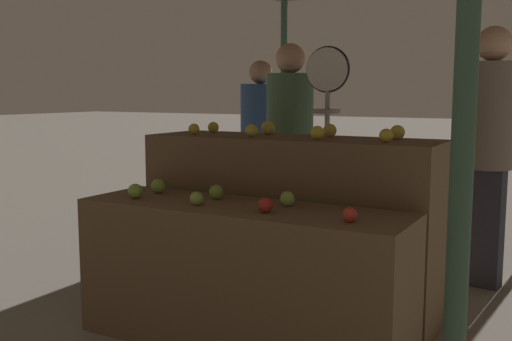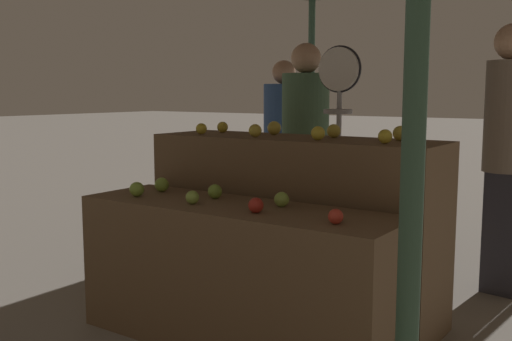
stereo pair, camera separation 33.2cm
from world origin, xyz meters
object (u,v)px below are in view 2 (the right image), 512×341
produce_scale (338,110)px  person_customer_left (283,137)px  person_customer_right (508,137)px  person_vendor_at_scale (305,140)px

produce_scale → person_customer_left: (-1.10, 1.04, -0.29)m
produce_scale → person_customer_right: person_customer_right is taller
produce_scale → person_customer_left: 1.54m
person_vendor_at_scale → person_customer_right: size_ratio=0.96×
produce_scale → person_vendor_at_scale: size_ratio=0.97×
produce_scale → person_customer_left: size_ratio=1.01×
produce_scale → person_vendor_at_scale: (-0.42, 0.26, -0.24)m
produce_scale → person_customer_left: bearing=136.6°
person_vendor_at_scale → person_customer_right: 1.45m
person_customer_left → person_customer_right: size_ratio=0.92×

